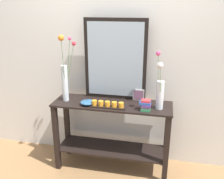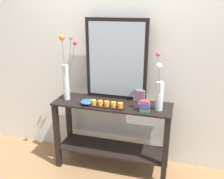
{
  "view_description": "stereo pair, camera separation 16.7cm",
  "coord_description": "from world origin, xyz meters",
  "px_view_note": "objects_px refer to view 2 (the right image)",
  "views": [
    {
      "loc": [
        0.54,
        -2.5,
        1.9
      ],
      "look_at": [
        0.0,
        0.0,
        1.0
      ],
      "focal_mm": 39.61,
      "sensor_mm": 36.0,
      "label": 1
    },
    {
      "loc": [
        0.7,
        -2.46,
        1.9
      ],
      "look_at": [
        0.0,
        0.0,
        1.0
      ],
      "focal_mm": 39.61,
      "sensor_mm": 36.0,
      "label": 2
    }
  ],
  "objects_px": {
    "console_table": "(112,129)",
    "book_stack": "(145,106)",
    "mirror_leaning": "(116,60)",
    "tall_vase_left": "(66,75)",
    "decorative_bowl": "(87,102)",
    "vase_right": "(159,91)",
    "picture_frame_small": "(139,96)",
    "candle_tray": "(107,105)"
  },
  "relations": [
    {
      "from": "mirror_leaning",
      "to": "vase_right",
      "type": "distance_m",
      "value": 0.61
    },
    {
      "from": "mirror_leaning",
      "to": "tall_vase_left",
      "type": "relative_size",
      "value": 1.21
    },
    {
      "from": "candle_tray",
      "to": "book_stack",
      "type": "distance_m",
      "value": 0.41
    },
    {
      "from": "tall_vase_left",
      "to": "book_stack",
      "type": "relative_size",
      "value": 6.18
    },
    {
      "from": "decorative_bowl",
      "to": "book_stack",
      "type": "height_order",
      "value": "book_stack"
    },
    {
      "from": "tall_vase_left",
      "to": "vase_right",
      "type": "height_order",
      "value": "tall_vase_left"
    },
    {
      "from": "console_table",
      "to": "book_stack",
      "type": "relative_size",
      "value": 10.91
    },
    {
      "from": "picture_frame_small",
      "to": "vase_right",
      "type": "bearing_deg",
      "value": -39.68
    },
    {
      "from": "tall_vase_left",
      "to": "picture_frame_small",
      "type": "distance_m",
      "value": 0.86
    },
    {
      "from": "mirror_leaning",
      "to": "decorative_bowl",
      "type": "xyz_separation_m",
      "value": [
        -0.25,
        -0.27,
        -0.43
      ]
    },
    {
      "from": "decorative_bowl",
      "to": "book_stack",
      "type": "distance_m",
      "value": 0.64
    },
    {
      "from": "candle_tray",
      "to": "mirror_leaning",
      "type": "bearing_deg",
      "value": 86.07
    },
    {
      "from": "mirror_leaning",
      "to": "tall_vase_left",
      "type": "xyz_separation_m",
      "value": [
        -0.53,
        -0.2,
        -0.17
      ]
    },
    {
      "from": "book_stack",
      "to": "console_table",
      "type": "bearing_deg",
      "value": 163.74
    },
    {
      "from": "console_table",
      "to": "picture_frame_small",
      "type": "bearing_deg",
      "value": 28.96
    },
    {
      "from": "vase_right",
      "to": "picture_frame_small",
      "type": "distance_m",
      "value": 0.34
    },
    {
      "from": "decorative_bowl",
      "to": "book_stack",
      "type": "xyz_separation_m",
      "value": [
        0.64,
        -0.02,
        0.03
      ]
    },
    {
      "from": "tall_vase_left",
      "to": "book_stack",
      "type": "bearing_deg",
      "value": -5.42
    },
    {
      "from": "decorative_bowl",
      "to": "picture_frame_small",
      "type": "bearing_deg",
      "value": 25.06
    },
    {
      "from": "mirror_leaning",
      "to": "book_stack",
      "type": "bearing_deg",
      "value": -36.38
    },
    {
      "from": "picture_frame_small",
      "to": "book_stack",
      "type": "bearing_deg",
      "value": -68.78
    },
    {
      "from": "picture_frame_small",
      "to": "book_stack",
      "type": "height_order",
      "value": "picture_frame_small"
    },
    {
      "from": "candle_tray",
      "to": "console_table",
      "type": "bearing_deg",
      "value": 78.74
    },
    {
      "from": "mirror_leaning",
      "to": "book_stack",
      "type": "distance_m",
      "value": 0.63
    },
    {
      "from": "picture_frame_small",
      "to": "candle_tray",
      "type": "bearing_deg",
      "value": -137.94
    },
    {
      "from": "vase_right",
      "to": "candle_tray",
      "type": "xyz_separation_m",
      "value": [
        -0.54,
        -0.08,
        -0.18
      ]
    },
    {
      "from": "console_table",
      "to": "picture_frame_small",
      "type": "height_order",
      "value": "picture_frame_small"
    },
    {
      "from": "vase_right",
      "to": "candle_tray",
      "type": "distance_m",
      "value": 0.58
    },
    {
      "from": "book_stack",
      "to": "decorative_bowl",
      "type": "bearing_deg",
      "value": 178.57
    },
    {
      "from": "vase_right",
      "to": "candle_tray",
      "type": "height_order",
      "value": "vase_right"
    },
    {
      "from": "candle_tray",
      "to": "book_stack",
      "type": "xyz_separation_m",
      "value": [
        0.41,
        0.01,
        0.03
      ]
    },
    {
      "from": "tall_vase_left",
      "to": "decorative_bowl",
      "type": "height_order",
      "value": "tall_vase_left"
    },
    {
      "from": "candle_tray",
      "to": "book_stack",
      "type": "height_order",
      "value": "book_stack"
    },
    {
      "from": "tall_vase_left",
      "to": "decorative_bowl",
      "type": "bearing_deg",
      "value": -14.43
    },
    {
      "from": "console_table",
      "to": "decorative_bowl",
      "type": "relative_size",
      "value": 8.41
    },
    {
      "from": "vase_right",
      "to": "book_stack",
      "type": "relative_size",
      "value": 4.92
    },
    {
      "from": "vase_right",
      "to": "picture_frame_small",
      "type": "bearing_deg",
      "value": 140.32
    },
    {
      "from": "console_table",
      "to": "vase_right",
      "type": "height_order",
      "value": "vase_right"
    },
    {
      "from": "mirror_leaning",
      "to": "picture_frame_small",
      "type": "height_order",
      "value": "mirror_leaning"
    },
    {
      "from": "tall_vase_left",
      "to": "mirror_leaning",
      "type": "bearing_deg",
      "value": 20.53
    },
    {
      "from": "picture_frame_small",
      "to": "book_stack",
      "type": "relative_size",
      "value": 1.08
    },
    {
      "from": "console_table",
      "to": "tall_vase_left",
      "type": "xyz_separation_m",
      "value": [
        -0.53,
        -0.02,
        0.61
      ]
    }
  ]
}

